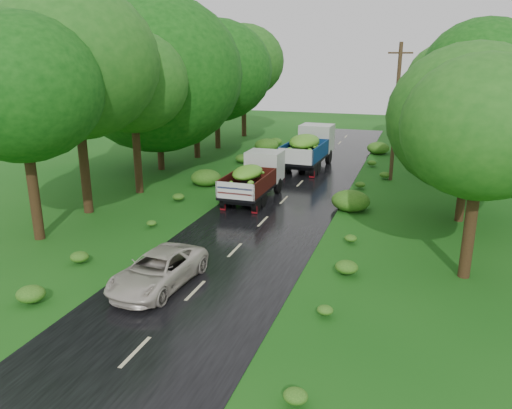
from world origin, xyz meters
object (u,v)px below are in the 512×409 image
at_px(truck_far, 310,146).
at_px(utility_pole, 396,112).
at_px(car, 158,270).
at_px(truck_near, 255,175).

distance_m(truck_far, utility_pole, 6.91).
relative_size(car, utility_pole, 0.51).
distance_m(truck_near, utility_pole, 10.54).
distance_m(car, utility_pole, 20.50).
xyz_separation_m(truck_near, car, (0.24, -11.80, -0.77)).
relative_size(truck_near, utility_pole, 0.68).
xyz_separation_m(truck_near, truck_far, (1.17, 9.07, 0.23)).
bearing_deg(truck_near, utility_pole, 45.40).
height_order(car, utility_pole, utility_pole).
bearing_deg(truck_near, truck_far, 83.15).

